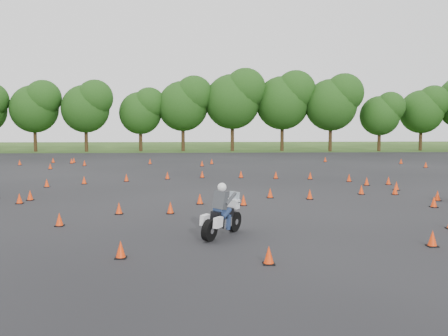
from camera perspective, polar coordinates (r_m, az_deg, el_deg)
ground at (r=22.46m, az=0.47°, el=-3.98°), size 140.00×140.00×0.00m
asphalt_pad at (r=28.40m, az=-0.19°, el=-2.03°), size 62.00×62.00×0.00m
treeline at (r=57.51m, az=1.34°, el=6.32°), size 87.05×32.07×10.77m
traffic_cones at (r=28.00m, az=-1.11°, el=-1.67°), size 36.64×32.86×0.45m
rider_grey at (r=15.77m, az=-0.28°, el=-4.74°), size 1.77×2.26×1.73m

